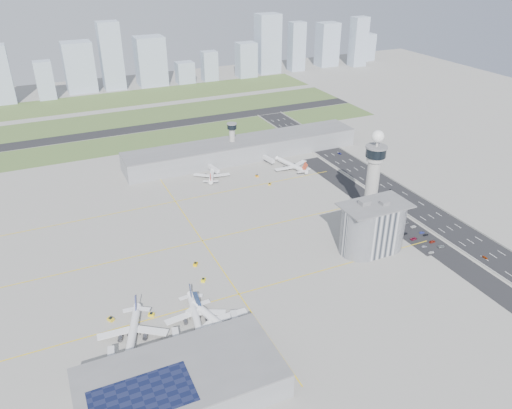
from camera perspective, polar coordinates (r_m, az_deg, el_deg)
name	(u,v)px	position (r m, az deg, el deg)	size (l,w,h in m)	color
ground	(280,250)	(310.07, 2.71, -5.20)	(1000.00, 1000.00, 0.00)	#9E9B93
grass_strip_0	(155,139)	(495.84, -11.43, 7.33)	(480.00, 50.00, 0.08)	#4B632F
grass_strip_1	(138,117)	(565.47, -13.35, 9.67)	(480.00, 60.00, 0.08)	#45592A
grass_strip_2	(123,99)	(641.08, -14.96, 11.59)	(480.00, 70.00, 0.08)	#4A6731
runway	(146,128)	(530.00, -12.44, 8.57)	(480.00, 22.00, 0.10)	black
highway	(425,213)	(370.59, 18.75, -0.88)	(28.00, 500.00, 0.10)	black
barrier_left	(409,216)	(361.56, 17.12, -1.26)	(0.60, 500.00, 1.20)	#9E9E99
barrier_right	(440,208)	(379.44, 20.33, -0.38)	(0.60, 500.00, 1.20)	#9E9E99
landside_road	(406,227)	(348.76, 16.78, -2.43)	(18.00, 260.00, 0.08)	black
parking_lot	(416,236)	(340.07, 17.80, -3.42)	(20.00, 44.00, 0.10)	black
taxiway_line_h_0	(239,294)	(274.05, -1.96, -10.20)	(260.00, 0.60, 0.01)	yellow
taxiway_line_h_1	(202,241)	(320.50, -6.15, -4.14)	(260.00, 0.60, 0.01)	yellow
taxiway_line_h_2	(175,201)	(370.86, -9.20, 0.34)	(260.00, 0.60, 0.01)	yellow
taxiway_line_v	(202,241)	(320.50, -6.15, -4.14)	(0.60, 260.00, 0.01)	yellow
control_tower	(373,173)	(334.69, 13.27, 3.48)	(14.00, 14.00, 64.50)	#ADAAA5
secondary_tower	(232,138)	(435.79, -2.75, 7.63)	(8.60, 8.60, 31.90)	#ADAAA5
admin_building	(373,227)	(311.35, 13.20, -2.53)	(42.00, 24.00, 33.50)	#B2B2B7
terminal_pier	(244,149)	(441.48, -1.41, 6.41)	(210.00, 32.00, 15.80)	gray
near_terminal	(181,383)	(222.08, -8.58, -19.52)	(84.00, 42.00, 13.00)	gray
airplane_near_a	(132,329)	(251.15, -13.99, -13.68)	(40.25, 34.21, 11.27)	white
airplane_near_b	(195,313)	(255.85, -6.94, -12.17)	(36.79, 31.27, 10.30)	white
airplane_near_c	(219,320)	(249.54, -4.30, -13.03)	(41.50, 35.27, 11.62)	white
airplane_far_a	(212,171)	(404.69, -5.10, 3.79)	(35.05, 29.79, 9.81)	white
airplane_far_b	(291,162)	(420.23, 4.00, 4.86)	(39.39, 33.48, 11.03)	white
jet_bridge_near_0	(112,373)	(236.87, -16.15, -18.03)	(14.00, 3.00, 5.70)	silver
jet_bridge_near_1	(179,352)	(239.85, -8.85, -16.34)	(14.00, 3.00, 5.70)	silver
jet_bridge_near_2	(239,333)	(246.47, -1.95, -14.49)	(14.00, 3.00, 5.70)	silver
jet_bridge_far_0	(210,168)	(416.97, -5.33, 4.22)	(14.00, 3.00, 5.70)	silver
jet_bridge_far_1	(264,158)	(434.44, 0.90, 5.33)	(14.00, 3.00, 5.70)	silver
tug_0	(111,319)	(267.07, -16.28, -12.45)	(2.25, 3.28, 1.90)	gold
tug_1	(151,314)	(265.07, -11.88, -12.19)	(2.11, 3.06, 1.78)	yellow
tug_2	(203,280)	(284.31, -6.04, -8.55)	(2.12, 3.09, 1.80)	yellow
tug_3	(195,264)	(297.54, -6.93, -6.75)	(2.26, 3.29, 1.91)	#EDB601
tug_4	(257,176)	(405.19, 0.11, 3.31)	(2.05, 2.98, 1.73)	orange
tug_5	(270,184)	(391.32, 1.57, 2.37)	(1.90, 2.76, 1.60)	gold
car_lot_0	(431,252)	(324.42, 19.39, -5.18)	(1.55, 3.85, 1.31)	white
car_lot_1	(424,246)	(329.23, 18.68, -4.56)	(1.20, 3.44, 1.13)	slate
car_lot_2	(414,239)	(335.23, 17.57, -3.74)	(2.14, 4.65, 1.29)	maroon
car_lot_3	(405,233)	(339.42, 16.64, -3.19)	(1.65, 4.06, 1.18)	black
car_lot_4	(399,228)	(344.14, 16.03, -2.65)	(1.34, 3.32, 1.13)	navy
car_lot_5	(394,226)	(346.45, 15.48, -2.35)	(1.20, 3.44, 1.13)	silver
car_lot_6	(441,246)	(332.60, 20.43, -4.51)	(2.13, 4.63, 1.29)	gray
car_lot_7	(432,241)	(335.93, 19.52, -4.00)	(1.82, 4.47, 1.30)	maroon
car_lot_8	(426,235)	(341.98, 18.84, -3.29)	(1.51, 3.76, 1.28)	black
car_lot_9	(422,233)	(343.83, 18.44, -3.06)	(1.23, 3.53, 1.16)	navy
car_lot_10	(413,227)	(349.02, 17.55, -2.42)	(2.05, 4.45, 1.24)	white
car_lot_11	(406,223)	(352.21, 16.80, -2.02)	(1.68, 4.12, 1.20)	gray
car_hw_0	(485,257)	(331.78, 24.71, -5.51)	(1.34, 3.34, 1.14)	#902F08
car_hw_1	(391,190)	(395.92, 15.21, 1.62)	(1.21, 3.47, 1.14)	black
car_hw_2	(340,153)	(456.77, 9.54, 5.78)	(1.86, 4.03, 1.12)	navy
car_hw_4	(295,135)	(497.31, 4.51, 7.93)	(1.37, 3.42, 1.16)	gray
skyline_bldg_6	(45,80)	(664.53, -23.00, 12.94)	(20.04, 16.03, 45.20)	#9EADC1
skyline_bldg_7	(79,67)	(683.97, -19.56, 14.59)	(35.76, 28.61, 61.22)	#9EADC1
skyline_bldg_8	(111,56)	(681.45, -16.23, 15.98)	(26.33, 21.06, 83.39)	#9EADC1
skyline_bldg_9	(151,61)	(693.42, -11.95, 15.75)	(36.96, 29.57, 62.11)	#9EADC1
skyline_bldg_10	(185,72)	(699.56, -8.12, 14.71)	(23.01, 18.41, 27.75)	#9EADC1
skyline_bldg_11	(209,66)	(708.60, -5.34, 15.49)	(20.22, 16.18, 38.97)	#9EADC1
skyline_bldg_12	(246,60)	(725.23, -1.13, 16.20)	(26.14, 20.92, 46.89)	#9EADC1
skyline_bldg_13	(268,44)	(748.84, 1.35, 17.91)	(32.26, 25.81, 81.20)	#9EADC1
skyline_bldg_14	(297,47)	(763.72, 4.66, 17.55)	(21.59, 17.28, 68.75)	#9EADC1
skyline_bldg_15	(327,44)	(801.28, 8.15, 17.66)	(30.25, 24.20, 63.40)	#9EADC1
skyline_bldg_16	(358,42)	(808.27, 11.63, 17.77)	(23.04, 18.43, 71.56)	#9EADC1
skyline_bldg_17	(367,47)	(853.89, 12.53, 17.15)	(22.64, 18.11, 41.06)	#9EADC1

